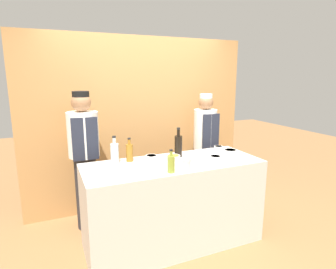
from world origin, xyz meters
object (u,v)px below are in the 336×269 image
bottle_oil (171,163)px  bottle_soy (178,145)px  cutting_board (126,170)px  chef_right (205,145)px  sauce_bowl_green (218,148)px  bottle_amber (129,152)px  cup_steel (186,164)px  sauce_bowl_brown (230,152)px  bottle_clear (115,153)px  sauce_bowl_white (151,157)px  chef_left (85,156)px  sauce_bowl_yellow (173,157)px  sauce_bowl_purple (215,158)px

bottle_oil → bottle_soy: 0.55m
cutting_board → chef_right: 1.59m
sauce_bowl_green → bottle_oil: 1.03m
bottle_amber → cup_steel: bearing=-46.1°
sauce_bowl_brown → cup_steel: (-0.72, -0.26, 0.02)m
sauce_bowl_brown → bottle_clear: size_ratio=0.53×
sauce_bowl_green → bottle_amber: size_ratio=0.42×
sauce_bowl_white → chef_left: size_ratio=0.08×
sauce_bowl_white → bottle_soy: size_ratio=0.38×
bottle_soy → bottle_clear: size_ratio=1.14×
sauce_bowl_white → chef_left: bearing=139.8°
sauce_bowl_white → cup_steel: 0.48m
sauce_bowl_yellow → cup_steel: bearing=-90.7°
bottle_amber → bottle_clear: bearing=-174.2°
sauce_bowl_purple → bottle_oil: bottle_oil is taller
bottle_soy → chef_left: 1.14m
sauce_bowl_brown → bottle_oil: (-0.91, -0.30, 0.06)m
bottle_soy → chef_right: size_ratio=0.21×
sauce_bowl_yellow → sauce_bowl_purple: sauce_bowl_yellow is taller
chef_left → chef_right: size_ratio=1.04×
sauce_bowl_green → bottle_oil: (-0.89, -0.53, 0.06)m
sauce_bowl_yellow → sauce_bowl_green: bearing=12.4°
sauce_bowl_green → bottle_clear: (-1.32, -0.03, 0.09)m
sauce_bowl_purple → chef_right: size_ratio=0.08×
cutting_board → cup_steel: (0.58, -0.18, 0.04)m
bottle_oil → bottle_soy: (0.30, 0.46, 0.04)m
sauce_bowl_green → chef_right: bearing=78.6°
sauce_bowl_purple → chef_left: size_ratio=0.08×
bottle_soy → chef_right: chef_right is taller
cutting_board → cup_steel: cup_steel is taller
bottle_oil → chef_right: 1.43m
chef_left → chef_right: 1.67m
cup_steel → sauce_bowl_purple: bearing=18.5°
bottle_clear → cup_steel: 0.77m
cutting_board → cup_steel: size_ratio=3.58×
bottle_clear → sauce_bowl_brown: bearing=-8.4°
chef_right → bottle_oil: bearing=-134.1°
sauce_bowl_white → sauce_bowl_yellow: 0.24m
sauce_bowl_white → cup_steel: bearing=-63.0°
bottle_soy → bottle_clear: 0.73m
bottle_soy → chef_left: size_ratio=0.20×
sauce_bowl_green → sauce_bowl_yellow: size_ratio=0.70×
sauce_bowl_white → bottle_clear: 0.41m
sauce_bowl_yellow → bottle_amber: 0.49m
bottle_amber → sauce_bowl_yellow: bearing=-17.1°
sauce_bowl_green → chef_left: (-1.57, 0.49, -0.06)m
bottle_clear → cup_steel: bearing=-36.2°
cutting_board → bottle_oil: bearing=-29.4°
chef_left → sauce_bowl_green: bearing=-17.5°
bottle_oil → chef_right: chef_right is taller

